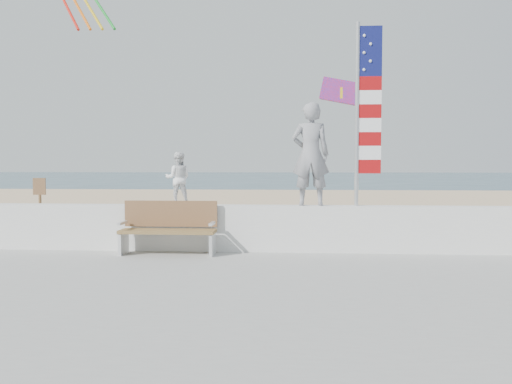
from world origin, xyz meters
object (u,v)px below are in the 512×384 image
adult (310,154)px  flag (364,106)px  bench (169,227)px  child (178,178)px

adult → flag: (1.01, -0.00, 0.92)m
adult → bench: adult is taller
adult → bench: size_ratio=1.11×
child → flag: (3.61, -0.00, 1.39)m
adult → child: adult is taller
adult → flag: size_ratio=0.57×
child → adult: bearing=172.4°
bench → flag: flag is taller
adult → child: (-2.60, 0.00, -0.47)m
adult → bench: (-2.68, -0.45, -1.39)m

